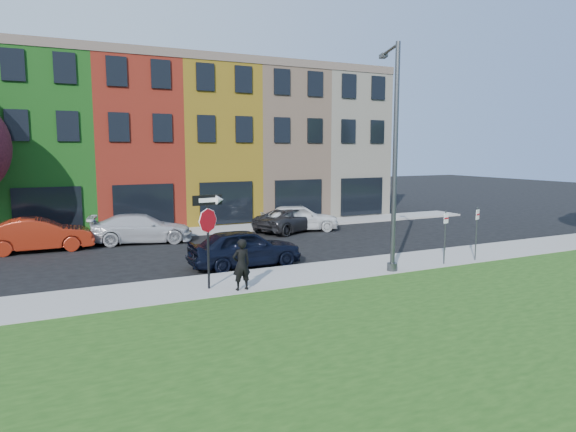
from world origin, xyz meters
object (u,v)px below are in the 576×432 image
sedan_near (245,248)px  man (241,264)px  stop_sign (208,222)px  street_lamp (394,158)px

sedan_near → man: bearing=157.0°
stop_sign → man: bearing=-41.1°
man → street_lamp: bearing=179.4°
man → sedan_near: (1.54, 3.64, -0.20)m
man → sedan_near: bearing=-115.2°
stop_sign → street_lamp: size_ratio=0.37×
stop_sign → street_lamp: bearing=-10.5°
man → stop_sign: bearing=-36.4°
stop_sign → man: stop_sign is taller
sedan_near → street_lamp: bearing=-126.0°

